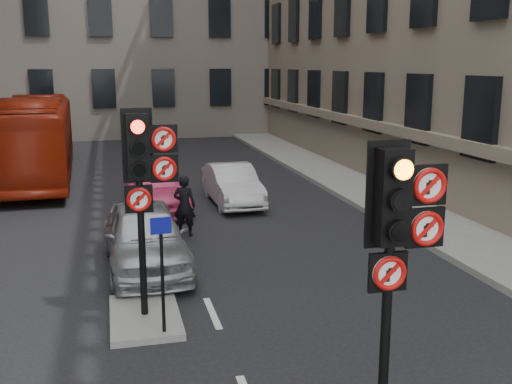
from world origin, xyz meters
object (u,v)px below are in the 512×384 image
signal_far (144,168)px  motorcycle (155,224)px  car_white (232,185)px  car_silver (145,236)px  info_sign (162,259)px  car_pink (157,189)px  bus_red (34,138)px  motorcyclist (184,206)px  signal_near (398,228)px

signal_far → motorcycle: signal_far is taller
car_white → car_silver: bearing=-120.2°
motorcycle → car_silver: bearing=-95.9°
car_white → motorcycle: 4.82m
signal_far → car_silver: signal_far is taller
car_silver → info_sign: size_ratio=2.19×
car_white → car_pink: bearing=-179.3°
signal_far → car_white: signal_far is taller
car_silver → info_sign: 3.63m
car_silver → info_sign: (0.06, -3.57, 0.65)m
signal_far → car_silver: (0.12, 2.76, -1.98)m
bus_red → motorcyclist: bus_red is taller
info_sign → signal_near: bearing=-57.5°
car_pink → signal_far: bearing=-97.0°
car_white → car_pink: 2.40m
car_pink → motorcycle: 3.89m
car_white → bus_red: (-6.60, 6.13, 0.94)m
signal_near → info_sign: signal_near is taller
car_silver → info_sign: bearing=-91.1°
car_silver → car_white: (3.10, 5.62, -0.10)m
car_silver → bus_red: bus_red is taller
car_white → info_sign: bearing=-109.6°
car_pink → motorcyclist: size_ratio=2.66×
signal_far → car_white: size_ratio=0.94×
car_silver → car_pink: (0.70, 5.53, -0.10)m
motorcyclist → signal_far: bearing=100.1°
signal_near → info_sign: bearing=127.2°
signal_near → car_white: size_ratio=0.94×
car_white → signal_far: bearing=-112.3°
car_white → bus_red: size_ratio=0.34×
car_pink → motorcycle: (-0.36, -3.87, -0.09)m
bus_red → motorcycle: size_ratio=6.33×
car_silver → info_sign: info_sign is taller
bus_red → motorcycle: bus_red is taller
bus_red → car_pink: bearing=-58.1°
car_silver → car_pink: size_ratio=0.99×
signal_near → car_white: (0.61, 12.38, -1.96)m
car_pink → bus_red: bus_red is taller
signal_far → motorcycle: bearing=84.1°
signal_near → bus_red: size_ratio=0.32×
signal_far → motorcyclist: bearing=76.0°
signal_near → motorcyclist: signal_near is taller
car_silver → motorcyclist: motorcyclist is taller
car_pink → bus_red: 7.56m
car_silver → motorcyclist: bearing=61.9°
car_white → motorcyclist: (-1.94, -3.26, 0.18)m
signal_far → motorcyclist: 5.61m
signal_near → motorcycle: size_ratio=2.01×
car_white → motorcycle: size_ratio=2.14×
bus_red → motorcyclist: (4.66, -9.38, -0.77)m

